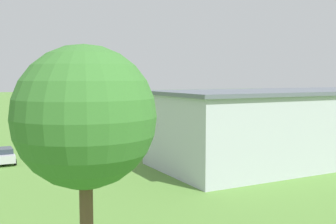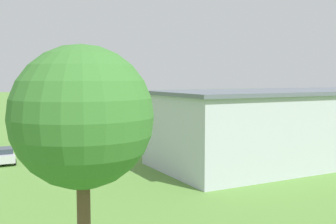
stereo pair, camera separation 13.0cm
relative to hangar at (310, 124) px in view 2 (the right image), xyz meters
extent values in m
plane|color=#568438|center=(5.94, -32.42, -3.77)|extent=(400.00, 400.00, 0.00)
cube|color=#B7BCC6|center=(0.00, 0.02, -0.18)|extent=(34.70, 12.23, 7.18)
cube|color=slate|center=(0.00, 0.02, 3.58)|extent=(35.31, 12.84, 0.35)
cube|color=#384251|center=(-0.06, -5.96, -0.83)|extent=(10.00, 0.27, 5.89)
cylinder|color=yellow|center=(10.87, -29.83, 1.84)|extent=(4.25, 5.06, 2.11)
cone|color=black|center=(12.75, -27.41, 1.19)|extent=(1.05, 1.08, 0.82)
cube|color=yellow|center=(11.25, -29.34, 1.55)|extent=(7.87, 6.51, 0.37)
cube|color=yellow|center=(11.63, -28.85, 2.87)|extent=(7.87, 6.51, 0.37)
cube|color=yellow|center=(9.50, -31.58, 3.32)|extent=(0.90, 1.12, 1.50)
cube|color=yellow|center=(9.38, -31.74, 2.34)|extent=(2.60, 2.31, 0.26)
cylinder|color=black|center=(11.80, -30.18, 0.50)|extent=(0.50, 0.59, 0.64)
cylinder|color=black|center=(10.30, -29.02, 0.50)|extent=(0.50, 0.59, 0.64)
cylinder|color=#332D28|center=(13.72, -30.87, 2.21)|extent=(0.29, 0.34, 1.40)
cylinder|color=#332D28|center=(9.16, -27.32, 2.21)|extent=(0.29, 0.34, 1.40)
cube|color=black|center=(17.36, -12.38, -3.09)|extent=(1.99, 4.58, 0.74)
cube|color=#2D3842|center=(17.36, -12.38, -2.42)|extent=(1.67, 2.60, 0.59)
cylinder|color=black|center=(16.59, -10.80, -3.45)|extent=(0.26, 0.65, 0.64)
cylinder|color=black|center=(18.32, -10.90, -3.45)|extent=(0.26, 0.65, 0.64)
cylinder|color=black|center=(16.41, -13.85, -3.45)|extent=(0.26, 0.65, 0.64)
cylinder|color=black|center=(18.14, -13.95, -3.45)|extent=(0.26, 0.65, 0.64)
cube|color=slate|center=(23.02, -11.15, -3.13)|extent=(2.05, 4.64, 0.65)
cube|color=#2D3842|center=(23.02, -11.15, -2.53)|extent=(1.68, 2.65, 0.55)
cylinder|color=black|center=(22.06, -9.69, -3.45)|extent=(0.28, 0.66, 0.64)
cylinder|color=black|center=(23.71, -9.55, -3.45)|extent=(0.28, 0.66, 0.64)
cylinder|color=black|center=(22.33, -12.75, -3.45)|extent=(0.28, 0.66, 0.64)
cylinder|color=black|center=(23.98, -12.60, -3.45)|extent=(0.28, 0.66, 0.64)
cube|color=#B7B7BC|center=(29.70, -12.76, -3.06)|extent=(1.72, 4.05, 0.78)
cube|color=#2D3842|center=(29.70, -12.76, -2.41)|extent=(1.49, 2.28, 0.51)
cylinder|color=black|center=(28.89, -11.38, -3.45)|extent=(0.23, 0.64, 0.64)
cylinder|color=black|center=(28.85, -14.12, -3.45)|extent=(0.23, 0.64, 0.64)
cylinder|color=#B23333|center=(14.81, -14.98, -3.32)|extent=(0.36, 0.36, 0.90)
cylinder|color=orange|center=(14.81, -14.98, -2.56)|extent=(0.42, 0.42, 0.63)
sphere|color=beige|center=(14.81, -14.98, -2.12)|extent=(0.24, 0.24, 0.24)
cylinder|color=#3F3F47|center=(-15.73, -13.80, -3.38)|extent=(0.34, 0.34, 0.80)
cylinder|color=#3F3F47|center=(-15.73, -13.80, -2.70)|extent=(0.41, 0.41, 0.56)
sphere|color=#9E704C|center=(-15.73, -13.80, -2.31)|extent=(0.22, 0.22, 0.22)
sphere|color=#38722D|center=(30.15, 17.31, 3.63)|extent=(5.18, 5.18, 5.18)
camera|label=1|loc=(34.37, 31.57, 5.03)|focal=43.71mm
camera|label=2|loc=(34.25, 31.63, 5.03)|focal=43.71mm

